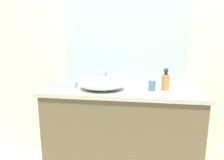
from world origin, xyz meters
TOP-DOWN VIEW (x-y plane):
  - bathroom_wall_rear at (0.00, 0.73)m, footprint 6.00×0.06m
  - vanity_counter at (-0.04, 0.41)m, footprint 1.43×0.56m
  - wall_mirror_panel at (-0.04, 0.69)m, footprint 1.24×0.01m
  - sink_basin at (-0.21, 0.35)m, footprint 0.42×0.34m
  - faucet at (-0.21, 0.53)m, footprint 0.03×0.13m
  - soap_dispenser at (0.35, 0.40)m, footprint 0.07×0.07m
  - lotion_bottle at (0.23, 0.37)m, footprint 0.06×0.06m
  - folded_hand_towel at (-0.58, 0.40)m, footprint 0.24×0.17m

SIDE VIEW (x-z plane):
  - vanity_counter at x=-0.04m, z-range 0.00..0.87m
  - folded_hand_towel at x=-0.58m, z-range 0.87..0.91m
  - lotion_bottle at x=0.23m, z-range 0.86..0.97m
  - sink_basin at x=-0.21m, z-range 0.87..0.97m
  - soap_dispenser at x=0.35m, z-range 0.85..1.05m
  - faucet at x=-0.21m, z-range 0.88..1.06m
  - bathroom_wall_rear at x=0.00m, z-range 0.00..2.60m
  - wall_mirror_panel at x=-0.04m, z-range 0.87..1.84m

